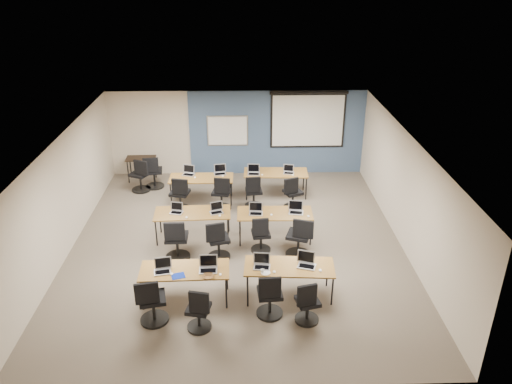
{
  "coord_description": "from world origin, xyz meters",
  "views": [
    {
      "loc": [
        0.16,
        -10.51,
        6.37
      ],
      "look_at": [
        0.47,
        0.4,
        1.22
      ],
      "focal_mm": 35.0,
      "sensor_mm": 36.0,
      "label": 1
    }
  ],
  "objects_px": {
    "task_chair_9": "(222,196)",
    "laptop_2": "(262,264)",
    "task_chair_10": "(254,194)",
    "spare_chair_a": "(153,175)",
    "task_chair_3": "(307,306)",
    "laptop_11": "(289,171)",
    "training_table_mid_right": "(275,214)",
    "task_chair_4": "(177,243)",
    "training_table_front_left": "(185,271)",
    "laptop_9": "(220,171)",
    "task_chair_2": "(270,299)",
    "projector_screen": "(308,117)",
    "training_table_back_right": "(276,174)",
    "task_chair_0": "(152,304)",
    "task_chair_8": "(180,197)",
    "laptop_10": "(254,172)",
    "task_chair_11": "(292,196)",
    "whiteboard": "(228,131)",
    "laptop_7": "(296,210)",
    "training_table_mid_left": "(193,214)",
    "task_chair_7": "(299,240)",
    "training_table_front_right": "(289,268)",
    "utility_table": "(141,161)",
    "task_chair_1": "(199,313)",
    "laptop_3": "(306,262)",
    "laptop_0": "(163,268)",
    "spare_chair_b": "(141,178)",
    "laptop_8": "(189,172)",
    "laptop_6": "(256,211)",
    "training_table_back_left": "(201,179)",
    "laptop_1": "(208,267)",
    "laptop_4": "(177,210)",
    "laptop_5": "(216,210)",
    "task_chair_6": "(261,237)"
  },
  "relations": [
    {
      "from": "task_chair_0",
      "to": "task_chair_8",
      "type": "xyz_separation_m",
      "value": [
        0.02,
        4.68,
        -0.0
      ]
    },
    {
      "from": "task_chair_1",
      "to": "task_chair_9",
      "type": "relative_size",
      "value": 0.94
    },
    {
      "from": "training_table_back_left",
      "to": "whiteboard",
      "type": "bearing_deg",
      "value": 70.61
    },
    {
      "from": "whiteboard",
      "to": "training_table_front_left",
      "type": "relative_size",
      "value": 0.72
    },
    {
      "from": "task_chair_0",
      "to": "task_chair_3",
      "type": "bearing_deg",
      "value": -12.69
    },
    {
      "from": "training_table_front_left",
      "to": "laptop_2",
      "type": "xyz_separation_m",
      "value": [
        1.54,
        0.07,
        0.11
      ]
    },
    {
      "from": "training_table_back_right",
      "to": "laptop_0",
      "type": "distance_m",
      "value": 5.58
    },
    {
      "from": "training_table_mid_right",
      "to": "task_chair_4",
      "type": "bearing_deg",
      "value": -158.91
    },
    {
      "from": "laptop_5",
      "to": "task_chair_9",
      "type": "distance_m",
      "value": 1.61
    },
    {
      "from": "laptop_3",
      "to": "utility_table",
      "type": "xyz_separation_m",
      "value": [
        -4.42,
        6.04,
        -0.14
      ]
    },
    {
      "from": "laptop_9",
      "to": "laptop_11",
      "type": "height_order",
      "value": "laptop_9"
    },
    {
      "from": "laptop_3",
      "to": "task_chair_7",
      "type": "xyz_separation_m",
      "value": [
        0.03,
        1.47,
        -0.36
      ]
    },
    {
      "from": "training_table_front_right",
      "to": "spare_chair_a",
      "type": "relative_size",
      "value": 1.75
    },
    {
      "from": "task_chair_10",
      "to": "spare_chair_a",
      "type": "xyz_separation_m",
      "value": [
        -2.99,
        1.4,
        0.03
      ]
    },
    {
      "from": "spare_chair_b",
      "to": "laptop_7",
      "type": "bearing_deg",
      "value": -8.06
    },
    {
      "from": "training_table_front_left",
      "to": "laptop_1",
      "type": "height_order",
      "value": "laptop_1"
    },
    {
      "from": "task_chair_10",
      "to": "utility_table",
      "type": "distance_m",
      "value": 3.99
    },
    {
      "from": "projector_screen",
      "to": "training_table_back_right",
      "type": "height_order",
      "value": "projector_screen"
    },
    {
      "from": "task_chair_3",
      "to": "task_chair_11",
      "type": "xyz_separation_m",
      "value": [
        0.17,
        4.79,
        0.02
      ]
    },
    {
      "from": "task_chair_3",
      "to": "laptop_11",
      "type": "distance_m",
      "value": 5.65
    },
    {
      "from": "laptop_10",
      "to": "spare_chair_b",
      "type": "distance_m",
      "value": 3.41
    },
    {
      "from": "training_table_mid_right",
      "to": "laptop_9",
      "type": "relative_size",
      "value": 5.39
    },
    {
      "from": "task_chair_2",
      "to": "task_chair_11",
      "type": "relative_size",
      "value": 1.02
    },
    {
      "from": "spare_chair_a",
      "to": "task_chair_10",
      "type": "bearing_deg",
      "value": -32.04
    },
    {
      "from": "task_chair_0",
      "to": "task_chair_7",
      "type": "bearing_deg",
      "value": 25.34
    },
    {
      "from": "laptop_3",
      "to": "laptop_6",
      "type": "xyz_separation_m",
      "value": [
        -0.96,
        2.29,
        -0.0
      ]
    },
    {
      "from": "task_chair_3",
      "to": "laptop_11",
      "type": "bearing_deg",
      "value": 74.14
    },
    {
      "from": "laptop_10",
      "to": "task_chair_11",
      "type": "height_order",
      "value": "laptop_10"
    },
    {
      "from": "task_chair_4",
      "to": "laptop_5",
      "type": "relative_size",
      "value": 3.39
    },
    {
      "from": "task_chair_6",
      "to": "laptop_11",
      "type": "relative_size",
      "value": 3.22
    },
    {
      "from": "training_table_front_left",
      "to": "training_table_mid_left",
      "type": "xyz_separation_m",
      "value": [
        -0.06,
        2.46,
        0.0
      ]
    },
    {
      "from": "laptop_7",
      "to": "laptop_0",
      "type": "bearing_deg",
      "value": -130.7
    },
    {
      "from": "task_chair_0",
      "to": "task_chair_2",
      "type": "height_order",
      "value": "task_chair_0"
    },
    {
      "from": "laptop_4",
      "to": "laptop_9",
      "type": "xyz_separation_m",
      "value": [
        0.97,
        2.38,
        0.01
      ]
    },
    {
      "from": "laptop_9",
      "to": "laptop_10",
      "type": "distance_m",
      "value": 0.97
    },
    {
      "from": "training_table_mid_left",
      "to": "laptop_2",
      "type": "distance_m",
      "value": 2.88
    },
    {
      "from": "laptop_0",
      "to": "task_chair_1",
      "type": "distance_m",
      "value": 1.24
    },
    {
      "from": "task_chair_2",
      "to": "task_chair_3",
      "type": "distance_m",
      "value": 0.73
    },
    {
      "from": "task_chair_9",
      "to": "laptop_2",
      "type": "bearing_deg",
      "value": -66.66
    },
    {
      "from": "training_table_mid_right",
      "to": "training_table_back_left",
      "type": "height_order",
      "value": "same"
    },
    {
      "from": "whiteboard",
      "to": "laptop_8",
      "type": "xyz_separation_m",
      "value": [
        -1.09,
        -1.74,
        -0.66
      ]
    },
    {
      "from": "task_chair_9",
      "to": "spare_chair_b",
      "type": "distance_m",
      "value": 2.76
    },
    {
      "from": "task_chair_0",
      "to": "laptop_7",
      "type": "xyz_separation_m",
      "value": [
        3.03,
        3.11,
        0.37
      ]
    },
    {
      "from": "training_table_back_right",
      "to": "laptop_8",
      "type": "height_order",
      "value": "laptop_8"
    },
    {
      "from": "laptop_7",
      "to": "projector_screen",
      "type": "bearing_deg",
      "value": 88.74
    },
    {
      "from": "training_table_back_right",
      "to": "laptop_11",
      "type": "distance_m",
      "value": 0.39
    },
    {
      "from": "training_table_front_left",
      "to": "task_chair_3",
      "type": "distance_m",
      "value": 2.52
    },
    {
      "from": "training_table_back_right",
      "to": "laptop_9",
      "type": "bearing_deg",
      "value": -176.07
    },
    {
      "from": "training_table_mid_left",
      "to": "task_chair_0",
      "type": "relative_size",
      "value": 1.8
    },
    {
      "from": "task_chair_10",
      "to": "task_chair_11",
      "type": "xyz_separation_m",
      "value": [
        1.07,
        -0.13,
        0.0
      ]
    }
  ]
}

